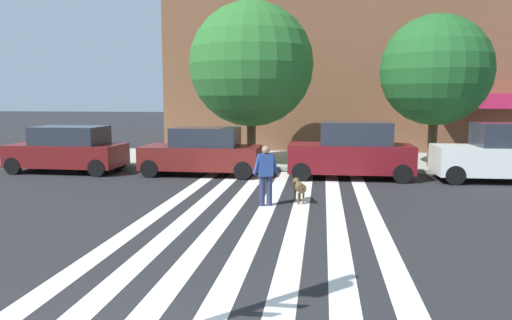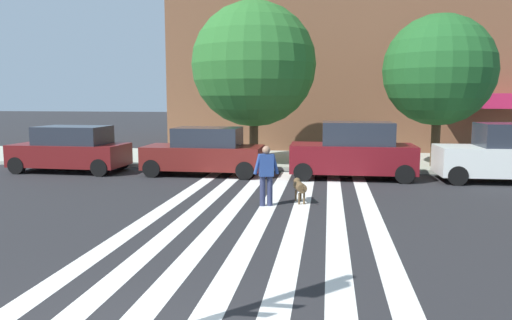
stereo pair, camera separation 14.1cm
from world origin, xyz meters
The scene contains 11 objects.
ground_plane centered at (0.00, 7.27, 0.00)m, with size 160.00×160.00×0.00m, color #232326.
sidewalk_far centered at (0.00, 17.55, 0.07)m, with size 80.00×6.00×0.15m, color #A3A999.
crosswalk_stripes centered at (0.97, 7.27, 0.00)m, with size 5.85×13.95×0.01m.
parked_car_near_curb centered at (-7.48, 13.12, 0.89)m, with size 4.42×2.10×1.80m.
parked_car_behind_first centered at (-2.07, 13.13, 0.88)m, with size 4.44×1.90×1.80m.
parked_car_third_in_line centered at (3.45, 13.13, 0.98)m, with size 4.44×1.99×2.05m.
parked_car_fourth_in_line centered at (8.75, 13.13, 0.96)m, with size 4.75×2.02×2.05m.
street_tree_nearest centered at (-0.59, 15.77, 4.28)m, with size 5.18×5.18×6.73m.
street_tree_middle centered at (6.83, 15.76, 3.98)m, with size 4.38×4.38×6.04m.
pedestrian_dog_walker centered at (0.91, 8.23, 0.93)m, with size 0.70×0.34×1.64m.
dog_on_leash centered at (1.78, 8.81, 0.44)m, with size 0.44×0.98×0.65m.
Camera 2 is at (2.55, -4.62, 2.95)m, focal length 34.11 mm.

